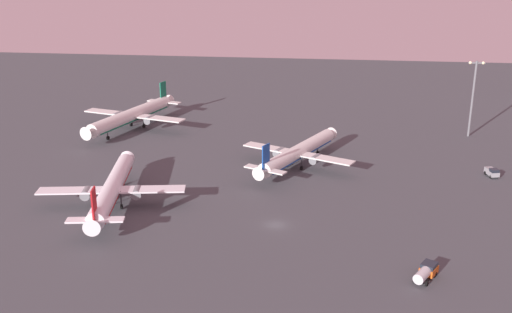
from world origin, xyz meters
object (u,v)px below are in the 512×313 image
object	(u,v)px
airplane_near_gate	(112,189)
fuel_truck	(426,272)
apron_light_east	(473,93)
airplane_mid_apron	(133,115)
airplane_taxiway_distant	(298,152)
maintenance_van	(492,172)

from	to	relation	value
airplane_near_gate	fuel_truck	bearing A→B (deg)	-30.09
fuel_truck	apron_light_east	world-z (taller)	apron_light_east
airplane_mid_apron	airplane_taxiway_distant	bearing A→B (deg)	167.44
maintenance_van	apron_light_east	world-z (taller)	apron_light_east
airplane_taxiway_distant	airplane_near_gate	bearing A→B (deg)	-116.55
maintenance_van	apron_light_east	xyz separation A→B (m)	(1.47, 35.25, 11.93)
airplane_mid_apron	apron_light_east	bearing A→B (deg)	-161.28
maintenance_van	apron_light_east	distance (m)	37.24
airplane_near_gate	apron_light_east	distance (m)	108.65
airplane_near_gate	maintenance_van	xyz separation A→B (m)	(85.32, 29.47, -2.73)
airplane_taxiway_distant	airplane_mid_apron	distance (m)	60.45
airplane_near_gate	maintenance_van	distance (m)	90.31
airplane_taxiway_distant	fuel_truck	bearing A→B (deg)	-40.70
airplane_near_gate	airplane_mid_apron	xyz separation A→B (m)	(-15.48, 59.17, 0.45)
maintenance_van	airplane_near_gate	bearing A→B (deg)	4.24
airplane_near_gate	maintenance_van	size ratio (longest dim) A/B	8.92
apron_light_east	airplane_mid_apron	bearing A→B (deg)	-176.90
airplane_near_gate	airplane_taxiway_distant	bearing A→B (deg)	28.92
airplane_near_gate	airplane_taxiway_distant	distance (m)	48.65
maintenance_van	airplane_taxiway_distant	bearing A→B (deg)	-16.21
apron_light_east	airplane_taxiway_distant	bearing A→B (deg)	-145.17
airplane_mid_apron	maintenance_van	size ratio (longest dim) A/B	9.81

